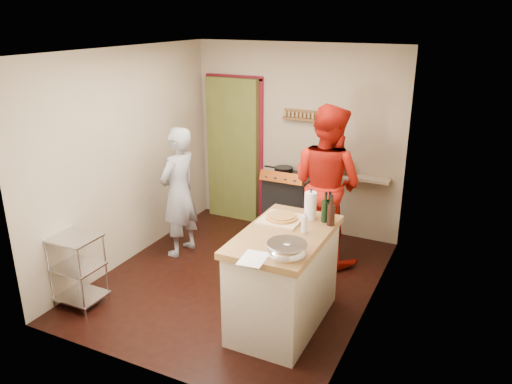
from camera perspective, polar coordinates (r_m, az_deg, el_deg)
floor at (r=5.97m, az=-1.97°, el=-9.89°), size 3.50×3.50×0.00m
back_wall at (r=7.29m, az=-0.03°, el=5.34°), size 3.00×0.44×2.60m
left_wall at (r=6.26m, az=-14.40°, el=3.84°), size 0.04×3.50×2.60m
right_wall at (r=4.96m, az=13.40°, el=-0.28°), size 0.04×3.50×2.60m
ceiling at (r=5.19m, az=-2.32°, el=15.98°), size 3.00×3.50×0.02m
stove at (r=6.93m, az=3.81°, el=-1.43°), size 0.60×0.63×1.00m
wire_shelving at (r=5.62m, az=-19.73°, el=-8.09°), size 0.48×0.40×0.80m
island at (r=4.97m, az=3.22°, el=-9.63°), size 0.77×1.42×1.30m
person_stripe at (r=6.33m, az=-8.83°, el=-0.03°), size 0.45×0.64×1.66m
person_red at (r=6.15m, az=8.07°, el=0.89°), size 1.15×1.02×1.97m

